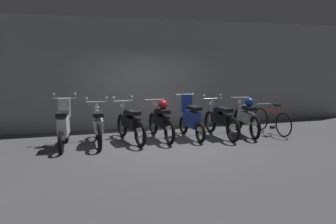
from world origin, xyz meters
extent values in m
plane|color=#4C4C4F|center=(0.00, 0.00, 0.00)|extent=(80.00, 80.00, 0.00)
cube|color=gray|center=(0.00, 2.49, 1.69)|extent=(16.00, 0.30, 3.38)
torus|color=black|center=(-2.43, 0.96, 0.27)|extent=(0.14, 0.54, 0.53)
torus|color=black|center=(-2.55, -0.19, 0.27)|extent=(0.14, 0.54, 0.53)
cube|color=silver|center=(-2.49, 0.39, 0.54)|extent=(0.29, 0.75, 0.44)
cube|color=silver|center=(-2.46, 0.73, 0.94)|extent=(0.29, 0.15, 0.48)
cube|color=black|center=(-2.51, 0.23, 0.85)|extent=(0.29, 0.54, 0.10)
cylinder|color=#B7BABF|center=(-2.44, 0.87, 1.16)|extent=(0.56, 0.09, 0.04)
sphere|color=#B7BABF|center=(-2.70, 0.89, 1.26)|extent=(0.07, 0.07, 0.07)
sphere|color=#B7BABF|center=(-2.19, 0.84, 1.26)|extent=(0.07, 0.07, 0.07)
cylinder|color=#B7BABF|center=(-2.44, 0.91, 0.69)|extent=(0.07, 0.15, 0.85)
sphere|color=silver|center=(-2.44, 0.91, 1.01)|extent=(0.12, 0.12, 0.12)
cube|color=white|center=(-2.55, -0.16, 0.36)|extent=(0.16, 0.03, 0.10)
torus|color=black|center=(-1.63, 1.18, 0.33)|extent=(0.12, 0.65, 0.65)
torus|color=black|center=(-1.69, -0.12, 0.33)|extent=(0.12, 0.65, 0.65)
cube|color=silver|center=(-1.66, 0.53, 0.52)|extent=(0.25, 0.84, 0.28)
ellipsoid|color=silver|center=(-1.66, 0.68, 0.73)|extent=(0.28, 0.45, 0.22)
cube|color=black|center=(-1.67, 0.35, 0.80)|extent=(0.26, 0.53, 0.10)
cylinder|color=#B7BABF|center=(-1.64, 1.07, 1.02)|extent=(0.56, 0.06, 0.04)
sphere|color=#B7BABF|center=(-1.90, 1.09, 1.12)|extent=(0.07, 0.07, 0.07)
sphere|color=#B7BABF|center=(-1.38, 1.06, 1.12)|extent=(0.07, 0.07, 0.07)
cylinder|color=#B7BABF|center=(-1.64, 1.13, 0.65)|extent=(0.06, 0.16, 0.65)
sphere|color=silver|center=(-1.64, 1.13, 0.87)|extent=(0.12, 0.12, 0.12)
cube|color=white|center=(-1.69, -0.09, 0.43)|extent=(0.16, 0.02, 0.10)
torus|color=black|center=(-0.95, 1.19, 0.33)|extent=(0.21, 0.66, 0.65)
torus|color=black|center=(-0.71, -0.09, 0.33)|extent=(0.21, 0.66, 0.65)
cube|color=black|center=(-0.83, 0.55, 0.52)|extent=(0.37, 0.86, 0.28)
ellipsoid|color=black|center=(-0.86, 0.70, 0.73)|extent=(0.34, 0.48, 0.22)
cube|color=black|center=(-0.80, 0.37, 0.80)|extent=(0.33, 0.56, 0.10)
cylinder|color=#B7BABF|center=(-0.93, 1.09, 1.02)|extent=(0.56, 0.14, 0.04)
sphere|color=#B7BABF|center=(-1.19, 1.04, 1.12)|extent=(0.07, 0.07, 0.07)
sphere|color=#B7BABF|center=(-0.68, 1.14, 1.12)|extent=(0.07, 0.07, 0.07)
cylinder|color=#B7BABF|center=(-0.94, 1.14, 0.65)|extent=(0.08, 0.17, 0.65)
sphere|color=silver|center=(-0.94, 1.14, 0.87)|extent=(0.12, 0.12, 0.12)
cube|color=white|center=(-0.72, -0.06, 0.43)|extent=(0.16, 0.04, 0.10)
torus|color=black|center=(-0.04, 1.24, 0.33)|extent=(0.13, 0.65, 0.65)
torus|color=black|center=(0.04, -0.06, 0.33)|extent=(0.13, 0.65, 0.65)
cube|color=black|center=(0.00, 0.59, 0.52)|extent=(0.27, 0.84, 0.28)
ellipsoid|color=black|center=(-0.01, 0.75, 0.73)|extent=(0.29, 0.46, 0.22)
cube|color=black|center=(0.01, 0.41, 0.80)|extent=(0.27, 0.53, 0.10)
cylinder|color=#B7BABF|center=(-0.04, 1.14, 1.02)|extent=(0.56, 0.07, 0.04)
cylinder|color=#B7BABF|center=(-0.04, 1.19, 0.65)|extent=(0.07, 0.16, 0.65)
sphere|color=silver|center=(-0.04, 1.19, 0.87)|extent=(0.12, 0.12, 0.12)
cube|color=white|center=(0.04, -0.03, 0.43)|extent=(0.16, 0.02, 0.10)
sphere|color=red|center=(0.01, 0.41, 0.97)|extent=(0.24, 0.24, 0.24)
torus|color=black|center=(0.80, 1.04, 0.27)|extent=(0.12, 0.53, 0.53)
torus|color=black|center=(0.86, -0.11, 0.27)|extent=(0.12, 0.53, 0.53)
cube|color=#1E389E|center=(0.83, 0.47, 0.54)|extent=(0.26, 0.75, 0.44)
cube|color=#1E389E|center=(0.81, 0.81, 0.94)|extent=(0.29, 0.13, 0.48)
cube|color=black|center=(0.84, 0.31, 0.85)|extent=(0.27, 0.53, 0.10)
cylinder|color=#B7BABF|center=(0.81, 0.95, 1.16)|extent=(0.56, 0.06, 0.04)
cylinder|color=#B7BABF|center=(0.80, 0.99, 0.69)|extent=(0.06, 0.15, 0.85)
sphere|color=silver|center=(0.80, 0.99, 1.01)|extent=(0.12, 0.12, 0.12)
cube|color=white|center=(0.86, -0.08, 0.36)|extent=(0.16, 0.02, 0.10)
torus|color=black|center=(1.63, 1.02, 0.33)|extent=(0.13, 0.65, 0.65)
torus|color=black|center=(1.70, -0.28, 0.33)|extent=(0.13, 0.65, 0.65)
cube|color=black|center=(1.66, 0.37, 0.52)|extent=(0.27, 0.84, 0.28)
ellipsoid|color=black|center=(1.65, 0.53, 0.73)|extent=(0.28, 0.45, 0.22)
cube|color=black|center=(1.67, 0.19, 0.80)|extent=(0.27, 0.53, 0.10)
cylinder|color=#B7BABF|center=(1.63, 0.91, 1.02)|extent=(0.56, 0.07, 0.04)
sphere|color=#B7BABF|center=(1.37, 0.90, 1.12)|extent=(0.07, 0.07, 0.07)
sphere|color=#B7BABF|center=(1.89, 0.93, 1.12)|extent=(0.07, 0.07, 0.07)
cylinder|color=#B7BABF|center=(1.63, 0.97, 0.65)|extent=(0.06, 0.16, 0.65)
sphere|color=silver|center=(1.63, 0.97, 0.87)|extent=(0.12, 0.12, 0.12)
cube|color=white|center=(1.70, -0.25, 0.43)|extent=(0.16, 0.02, 0.10)
torus|color=black|center=(2.59, 1.10, 0.33)|extent=(0.19, 0.66, 0.65)
torus|color=black|center=(2.40, -0.19, 0.33)|extent=(0.19, 0.66, 0.65)
cube|color=#9EA0A8|center=(2.49, 0.46, 0.52)|extent=(0.34, 0.86, 0.28)
ellipsoid|color=#9EA0A8|center=(2.52, 0.61, 0.73)|extent=(0.32, 0.47, 0.22)
cube|color=black|center=(2.47, 0.28, 0.80)|extent=(0.32, 0.55, 0.10)
cylinder|color=#B7BABF|center=(2.57, 1.00, 1.02)|extent=(0.56, 0.12, 0.04)
cylinder|color=#B7BABF|center=(2.58, 1.05, 0.65)|extent=(0.08, 0.17, 0.65)
sphere|color=silver|center=(2.58, 1.05, 0.87)|extent=(0.12, 0.12, 0.12)
cube|color=white|center=(2.40, -0.16, 0.43)|extent=(0.16, 0.04, 0.10)
sphere|color=#1E389E|center=(2.47, 0.28, 0.97)|extent=(0.24, 0.24, 0.24)
torus|color=black|center=(3.27, 0.94, 0.34)|extent=(0.08, 0.68, 0.68)
torus|color=black|center=(3.34, -0.11, 0.34)|extent=(0.08, 0.68, 0.68)
cylinder|color=#B21E1E|center=(3.31, 0.41, 0.64)|extent=(0.08, 0.68, 0.04)
cylinder|color=#B21E1E|center=(3.32, 0.20, 0.74)|extent=(0.03, 0.03, 0.22)
cube|color=black|center=(3.32, 0.20, 0.86)|extent=(0.11, 0.23, 0.05)
cylinder|color=#B7BABF|center=(3.28, 0.81, 0.82)|extent=(0.50, 0.06, 0.03)
cylinder|color=black|center=(3.31, 0.36, 0.19)|extent=(0.13, 0.11, 0.10)
camera|label=1|loc=(-2.35, -7.88, 2.05)|focal=35.62mm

